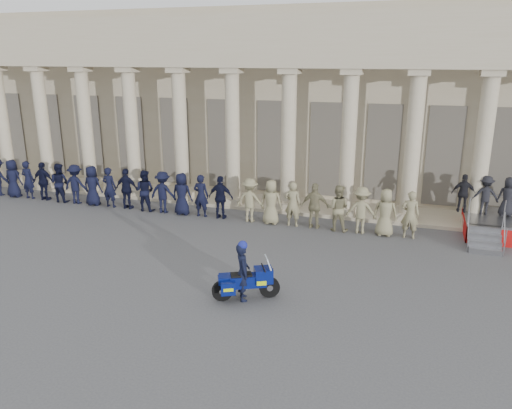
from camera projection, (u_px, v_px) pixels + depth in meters
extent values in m
plane|color=#454548|center=(183.00, 279.00, 15.77)|extent=(90.00, 90.00, 0.00)
cube|color=tan|center=(298.00, 98.00, 28.14)|extent=(40.00, 10.00, 9.00)
cube|color=tan|center=(265.00, 202.00, 23.76)|extent=(40.00, 2.60, 0.15)
cube|color=tan|center=(260.00, 56.00, 21.11)|extent=(35.80, 1.00, 1.00)
cube|color=tan|center=(260.00, 28.00, 20.79)|extent=(35.80, 1.00, 1.20)
cube|color=tan|center=(11.00, 179.00, 27.23)|extent=(0.90, 0.90, 0.30)
cylinder|color=tan|center=(3.00, 125.00, 26.39)|extent=(0.64, 0.64, 5.60)
cube|color=tan|center=(50.00, 183.00, 26.46)|extent=(0.90, 0.90, 0.30)
cylinder|color=tan|center=(43.00, 127.00, 25.61)|extent=(0.64, 0.64, 5.60)
cube|color=tan|center=(36.00, 69.00, 24.78)|extent=(0.85, 0.85, 0.24)
cube|color=tan|center=(92.00, 187.00, 25.68)|extent=(0.90, 0.90, 0.30)
cylinder|color=tan|center=(86.00, 130.00, 24.84)|extent=(0.64, 0.64, 5.60)
cube|color=tan|center=(80.00, 69.00, 24.00)|extent=(0.85, 0.85, 0.24)
cube|color=tan|center=(136.00, 191.00, 24.91)|extent=(0.90, 0.90, 0.30)
cylinder|color=tan|center=(132.00, 132.00, 24.06)|extent=(0.64, 0.64, 5.60)
cube|color=tan|center=(127.00, 69.00, 23.23)|extent=(0.85, 0.85, 0.24)
cube|color=tan|center=(183.00, 195.00, 24.13)|extent=(0.90, 0.90, 0.30)
cylinder|color=tan|center=(181.00, 135.00, 23.29)|extent=(0.64, 0.64, 5.60)
cube|color=tan|center=(178.00, 70.00, 22.45)|extent=(0.85, 0.85, 0.24)
cube|color=tan|center=(233.00, 200.00, 23.36)|extent=(0.90, 0.90, 0.30)
cylinder|color=tan|center=(233.00, 137.00, 22.51)|extent=(0.64, 0.64, 5.60)
cube|color=tan|center=(232.00, 70.00, 21.67)|extent=(0.85, 0.85, 0.24)
cube|color=tan|center=(287.00, 205.00, 22.58)|extent=(0.90, 0.90, 0.30)
cylinder|color=tan|center=(288.00, 140.00, 21.74)|extent=(0.64, 0.64, 5.60)
cube|color=tan|center=(290.00, 71.00, 20.90)|extent=(0.85, 0.85, 0.24)
cube|color=tan|center=(345.00, 210.00, 21.80)|extent=(0.90, 0.90, 0.30)
cylinder|color=tan|center=(348.00, 143.00, 20.96)|extent=(0.64, 0.64, 5.60)
cube|color=tan|center=(352.00, 72.00, 20.12)|extent=(0.85, 0.85, 0.24)
cube|color=tan|center=(406.00, 216.00, 21.03)|extent=(0.90, 0.90, 0.30)
cylinder|color=tan|center=(413.00, 147.00, 20.18)|extent=(0.64, 0.64, 5.60)
cube|color=tan|center=(419.00, 72.00, 19.35)|extent=(0.85, 0.85, 0.24)
cube|color=tan|center=(473.00, 222.00, 20.25)|extent=(0.90, 0.90, 0.30)
cylinder|color=tan|center=(482.00, 150.00, 19.41)|extent=(0.64, 0.64, 5.60)
cube|color=tan|center=(493.00, 73.00, 18.57)|extent=(0.85, 0.85, 0.24)
cube|color=black|center=(14.00, 132.00, 28.82)|extent=(1.30, 0.12, 4.20)
cube|color=black|center=(51.00, 134.00, 28.04)|extent=(1.30, 0.12, 4.20)
cube|color=black|center=(90.00, 136.00, 27.26)|extent=(1.30, 0.12, 4.20)
cube|color=black|center=(132.00, 139.00, 26.49)|extent=(1.30, 0.12, 4.20)
cube|color=black|center=(176.00, 141.00, 25.71)|extent=(1.30, 0.12, 4.20)
cube|color=black|center=(223.00, 144.00, 24.94)|extent=(1.30, 0.12, 4.20)
cube|color=black|center=(273.00, 147.00, 24.16)|extent=(1.30, 0.12, 4.20)
cube|color=black|center=(326.00, 150.00, 23.39)|extent=(1.30, 0.12, 4.20)
cube|color=black|center=(383.00, 153.00, 22.61)|extent=(1.30, 0.12, 4.20)
cube|color=black|center=(443.00, 156.00, 21.84)|extent=(1.30, 0.12, 4.20)
cube|color=black|center=(509.00, 160.00, 21.06)|extent=(1.30, 0.12, 4.20)
imported|color=black|center=(13.00, 178.00, 24.73)|extent=(0.92, 0.60, 1.88)
imported|color=black|center=(28.00, 180.00, 24.45)|extent=(0.69, 0.45, 1.88)
imported|color=black|center=(44.00, 181.00, 24.18)|extent=(1.10, 0.46, 1.88)
imported|color=black|center=(60.00, 183.00, 23.90)|extent=(0.91, 0.71, 1.88)
imported|color=black|center=(76.00, 184.00, 23.63)|extent=(1.22, 0.70, 1.88)
imported|color=black|center=(92.00, 186.00, 23.35)|extent=(0.92, 0.60, 1.88)
imported|color=black|center=(109.00, 187.00, 23.07)|extent=(0.69, 0.45, 1.88)
imported|color=black|center=(127.00, 189.00, 22.80)|extent=(1.10, 0.46, 1.88)
imported|color=black|center=(145.00, 190.00, 22.52)|extent=(0.91, 0.71, 1.88)
imported|color=black|center=(163.00, 192.00, 22.24)|extent=(1.22, 0.70, 1.88)
imported|color=black|center=(182.00, 194.00, 21.97)|extent=(0.92, 0.60, 1.88)
imported|color=black|center=(201.00, 196.00, 21.69)|extent=(0.69, 0.45, 1.88)
imported|color=black|center=(221.00, 197.00, 21.42)|extent=(1.10, 0.46, 1.88)
imported|color=#807958|center=(250.00, 200.00, 21.02)|extent=(1.22, 0.70, 1.88)
imported|color=#807958|center=(271.00, 202.00, 20.74)|extent=(0.92, 0.60, 1.88)
imported|color=#807958|center=(293.00, 204.00, 20.47)|extent=(0.69, 0.45, 1.88)
imported|color=#807958|center=(315.00, 206.00, 20.19)|extent=(1.10, 0.46, 1.88)
imported|color=#807958|center=(338.00, 208.00, 19.92)|extent=(0.91, 0.71, 1.88)
imported|color=#807958|center=(361.00, 210.00, 19.64)|extent=(1.22, 0.70, 1.88)
imported|color=#807958|center=(385.00, 212.00, 19.36)|extent=(0.92, 0.60, 1.88)
imported|color=#807958|center=(410.00, 215.00, 19.09)|extent=(0.69, 0.45, 1.88)
cube|color=#A10D0D|center=(464.00, 224.00, 19.94)|extent=(0.04, 2.69, 0.66)
cube|color=gray|center=(485.00, 251.00, 17.79)|extent=(1.10, 0.28, 0.19)
cube|color=gray|center=(485.00, 243.00, 17.99)|extent=(1.10, 0.28, 0.19)
cube|color=gray|center=(485.00, 236.00, 18.19)|extent=(1.10, 0.28, 0.19)
cube|color=gray|center=(485.00, 229.00, 18.39)|extent=(1.10, 0.28, 0.19)
imported|color=black|center=(464.00, 193.00, 19.81)|extent=(0.91, 0.38, 1.55)
imported|color=black|center=(485.00, 195.00, 19.58)|extent=(1.00, 0.57, 1.55)
imported|color=black|center=(508.00, 197.00, 19.34)|extent=(0.76, 0.49, 1.55)
cylinder|color=black|center=(270.00, 287.00, 14.53)|extent=(0.60, 0.39, 0.61)
cylinder|color=black|center=(222.00, 291.00, 14.32)|extent=(0.60, 0.39, 0.61)
cube|color=navy|center=(248.00, 281.00, 14.36)|extent=(1.12, 0.83, 0.35)
cube|color=navy|center=(263.00, 275.00, 14.38)|extent=(0.67, 0.66, 0.41)
cube|color=silver|center=(263.00, 281.00, 14.44)|extent=(0.31, 0.34, 0.11)
cube|color=#B2BFCC|center=(269.00, 264.00, 14.32)|extent=(0.36, 0.46, 0.49)
cube|color=black|center=(241.00, 275.00, 14.27)|extent=(0.68, 0.55, 0.09)
cube|color=navy|center=(224.00, 280.00, 14.23)|extent=(0.43, 0.43, 0.20)
cube|color=navy|center=(228.00, 289.00, 14.01)|extent=(0.46, 0.37, 0.37)
cube|color=#BDDF0B|center=(228.00, 289.00, 14.01)|extent=(0.35, 0.32, 0.09)
cube|color=navy|center=(226.00, 280.00, 14.56)|extent=(0.46, 0.37, 0.37)
cube|color=#BDDF0B|center=(226.00, 280.00, 14.56)|extent=(0.35, 0.32, 0.09)
cylinder|color=silver|center=(231.00, 288.00, 14.58)|extent=(0.53, 0.33, 0.09)
cylinder|color=black|center=(263.00, 268.00, 14.32)|extent=(0.32, 0.59, 0.03)
imported|color=black|center=(243.00, 272.00, 14.25)|extent=(0.65, 0.74, 1.71)
sphere|color=navy|center=(243.00, 245.00, 14.02)|extent=(0.28, 0.28, 0.28)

